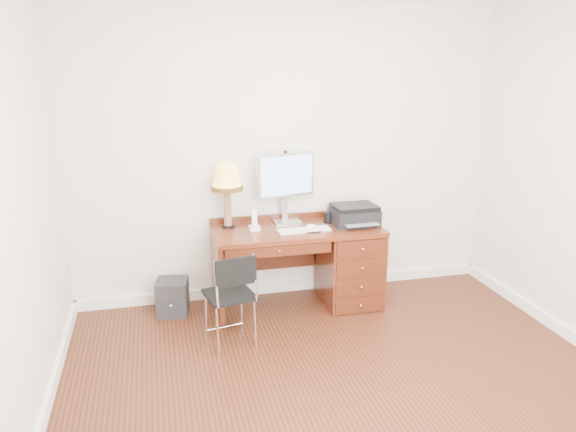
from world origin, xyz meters
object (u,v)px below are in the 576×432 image
object	(u,v)px
desk	(331,260)
equipment_box	(173,297)
chair	(230,291)
monitor	(286,179)
printer	(354,215)
phone	(254,224)
leg_lamp	(227,181)

from	to	relation	value
desk	equipment_box	bearing A→B (deg)	176.20
chair	monitor	bearing A→B (deg)	40.64
printer	phone	size ratio (longest dim) A/B	2.23
desk	leg_lamp	bearing A→B (deg)	169.87
phone	printer	bearing A→B (deg)	-5.24
leg_lamp	equipment_box	size ratio (longest dim) A/B	1.85
monitor	phone	xyz separation A→B (m)	(-0.34, -0.19, -0.35)
printer	monitor	bearing A→B (deg)	157.00
printer	phone	bearing A→B (deg)	176.09
desk	chair	bearing A→B (deg)	-149.39
desk	chair	world-z (taller)	chair
monitor	equipment_box	distance (m)	1.47
leg_lamp	chair	distance (m)	1.05
monitor	leg_lamp	xyz separation A→B (m)	(-0.55, -0.05, 0.02)
chair	leg_lamp	bearing A→B (deg)	71.78
monitor	equipment_box	world-z (taller)	monitor
printer	leg_lamp	bearing A→B (deg)	169.27
monitor	phone	bearing A→B (deg)	-163.51
chair	desk	bearing A→B (deg)	19.64
monitor	printer	world-z (taller)	monitor
leg_lamp	chair	xyz separation A→B (m)	(-0.10, -0.77, -0.71)
monitor	printer	size ratio (longest dim) A/B	1.53
monitor	leg_lamp	bearing A→B (deg)	171.93
desk	monitor	size ratio (longest dim) A/B	2.34
desk	equipment_box	size ratio (longest dim) A/B	4.78
monitor	equipment_box	bearing A→B (deg)	172.90
printer	chair	size ratio (longest dim) A/B	0.54
monitor	chair	xyz separation A→B (m)	(-0.65, -0.82, -0.69)
desk	printer	distance (m)	0.48
equipment_box	desk	bearing A→B (deg)	5.83
phone	equipment_box	size ratio (longest dim) A/B	0.60
leg_lamp	equipment_box	bearing A→B (deg)	-172.62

